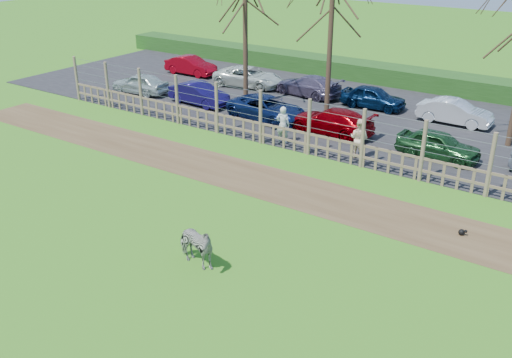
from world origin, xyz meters
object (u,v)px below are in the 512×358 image
Objects in this scene: car_7 at (191,66)px; car_10 at (373,97)px; car_4 at (438,145)px; car_9 at (308,86)px; car_1 at (199,94)px; zebra at (195,246)px; car_11 at (455,112)px; visitor_a at (283,125)px; car_0 at (140,83)px; tree_left at (245,0)px; car_2 at (267,108)px; car_8 at (248,77)px; crow at (462,232)px; visitor_b at (359,139)px; car_3 at (332,121)px; tree_mid at (331,20)px.

car_7 and car_10 have the same top height.
car_4 and car_9 have the same top height.
zebra is at bearing -137.43° from car_1.
car_10 is at bearing 87.65° from car_11.
car_0 is (-11.37, 2.38, -0.26)m from visitor_a.
tree_left is 1.82× the size of car_2.
car_8 is at bearing 89.76° from car_11.
zebra is at bearing 167.96° from car_4.
crow is 13.91m from car_10.
visitor_b reaches higher than car_10.
car_10 is at bearing -29.45° from car_2.
car_0 is 8.93m from car_2.
car_11 is (4.41, 4.75, 0.00)m from car_3.
car_4 is 0.82× the size of car_8.
visitor_b is 10.94m from car_1.
tree_mid is 1.94× the size of car_10.
visitor_a reaches higher than car_1.
tree_left is 2.24× the size of car_4.
visitor_a is at bearing 8.89° from visitor_b.
car_10 is (13.10, -0.26, 0.00)m from car_7.
car_4 is (6.44, 2.14, -0.26)m from visitor_a.
tree_left is 1.15× the size of tree_mid.
visitor_b is at bearing 50.56° from car_3.
zebra reaches higher than car_0.
tree_left is 6.34m from car_8.
car_9 is (8.44, 5.15, 0.00)m from car_0.
zebra is 10.44m from visitor_b.
car_0 is (-14.67, 12.54, -0.03)m from zebra.
car_7 is at bearing 47.48° from car_1.
tree_mid is 1.87× the size of car_1.
car_1 and car_10 have the same top height.
car_9 is (4.07, 0.25, 0.00)m from car_8.
visitor_b is 15.15m from car_0.
car_1 is at bearing -160.44° from tree_mid.
car_9 is at bearing -43.33° from visitor_b.
car_7 is 0.88× the size of car_9.
tree_left is at bearing -154.72° from car_8.
crow is at bearing 147.86° from visitor_b.
car_9 is at bearing 61.36° from tree_left.
tree_left is 4.94× the size of zebra.
car_0 is at bearing -50.72° from car_9.
car_11 is at bearing 108.02° from crow.
car_8 is 4.08m from car_9.
car_4 is (13.50, -0.46, 0.00)m from car_1.
car_1 is 4.62m from car_2.
car_0 is at bearing -166.16° from tree_left.
crow is 0.06× the size of car_2.
car_4 is at bearing -177.09° from visitor_a.
crow is 13.31m from car_2.
car_2 is 6.67m from car_8.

